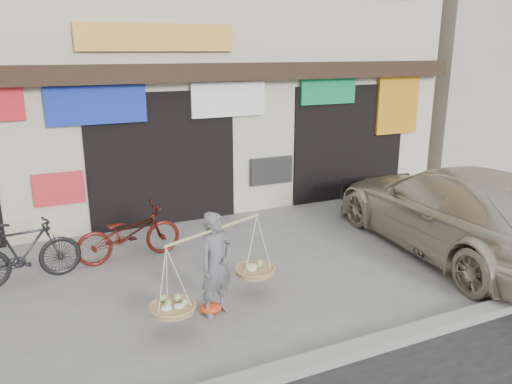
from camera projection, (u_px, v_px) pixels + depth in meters
name	position (u px, v px, depth m)	size (l,w,h in m)	color
ground	(229.00, 295.00, 7.32)	(70.00, 70.00, 0.00)	gray
kerb	(296.00, 367.00, 5.56)	(70.00, 0.25, 0.12)	gray
shophouse_block	(127.00, 51.00, 11.97)	(14.00, 6.32, 7.00)	beige
neighbor_east	(502.00, 58.00, 18.02)	(12.00, 7.00, 6.40)	#A9A08C
street_vendor	(216.00, 269.00, 6.65)	(1.94, 1.12, 1.45)	slate
bike_1	(24.00, 252.00, 7.60)	(0.47, 1.67, 1.01)	black
bike_2	(129.00, 233.00, 8.48)	(0.62, 1.78, 0.94)	#4E140D
suv	(455.00, 210.00, 8.77)	(2.64, 5.48, 1.54)	beige
red_bag	(211.00, 308.00, 6.82)	(0.31, 0.25, 0.14)	#E84115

